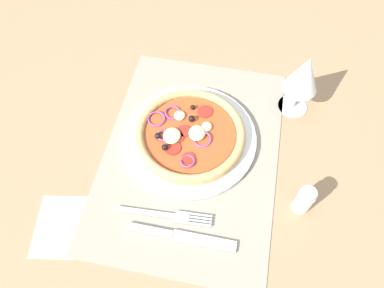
# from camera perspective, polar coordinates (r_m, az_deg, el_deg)

# --- Properties ---
(ground_plane) EXTENTS (1.90, 1.40, 0.02)m
(ground_plane) POSITION_cam_1_polar(r_m,az_deg,el_deg) (0.77, -0.14, -2.04)
(ground_plane) COLOR #9E7A56
(placemat) EXTENTS (0.50, 0.35, 0.00)m
(placemat) POSITION_cam_1_polar(r_m,az_deg,el_deg) (0.76, -0.15, -1.52)
(placemat) COLOR gray
(placemat) RESTS_ON ground_plane
(plate) EXTENTS (0.28, 0.28, 0.01)m
(plate) POSITION_cam_1_polar(r_m,az_deg,el_deg) (0.77, -0.27, 0.94)
(plate) COLOR white
(plate) RESTS_ON placemat
(pizza) EXTENTS (0.23, 0.23, 0.03)m
(pizza) POSITION_cam_1_polar(r_m,az_deg,el_deg) (0.75, -0.34, 1.61)
(pizza) COLOR tan
(pizza) RESTS_ON plate
(fork) EXTENTS (0.03, 0.18, 0.00)m
(fork) POSITION_cam_1_polar(r_m,az_deg,el_deg) (0.70, -3.52, -11.03)
(fork) COLOR silver
(fork) RESTS_ON placemat
(knife) EXTENTS (0.02, 0.20, 0.01)m
(knife) POSITION_cam_1_polar(r_m,az_deg,el_deg) (0.68, -1.49, -14.19)
(knife) COLOR silver
(knife) RESTS_ON placemat
(wine_glass) EXTENTS (0.07, 0.07, 0.15)m
(wine_glass) POSITION_cam_1_polar(r_m,az_deg,el_deg) (0.78, 16.97, 10.09)
(wine_glass) COLOR silver
(wine_glass) RESTS_ON ground_plane
(napkin) EXTENTS (0.14, 0.13, 0.00)m
(napkin) POSITION_cam_1_polar(r_m,az_deg,el_deg) (0.73, -19.13, -11.96)
(napkin) COLOR white
(napkin) RESTS_ON ground_plane
(pepper_shaker) EXTENTS (0.03, 0.03, 0.07)m
(pepper_shaker) POSITION_cam_1_polar(r_m,az_deg,el_deg) (0.71, 17.04, -8.31)
(pepper_shaker) COLOR silver
(pepper_shaker) RESTS_ON ground_plane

